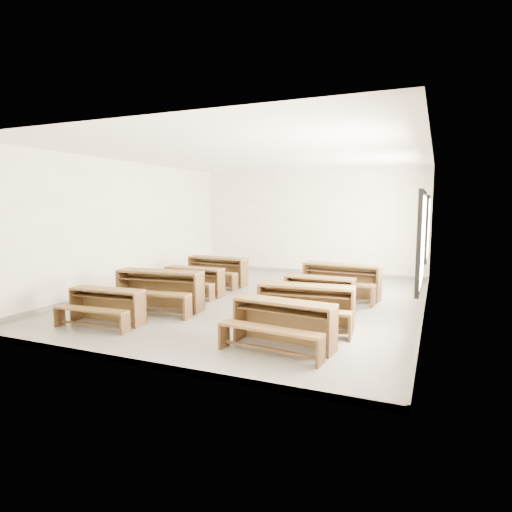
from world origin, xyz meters
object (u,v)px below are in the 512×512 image
at_px(desk_set_3, 217,269).
at_px(desk_set_6, 319,290).
at_px(desk_set_1, 159,287).
at_px(desk_set_2, 193,279).
at_px(desk_set_0, 106,304).
at_px(desk_set_7, 341,278).
at_px(desk_set_4, 283,321).
at_px(desk_set_5, 305,303).

height_order(desk_set_3, desk_set_6, desk_set_3).
bearing_deg(desk_set_1, desk_set_2, 87.56).
distance_m(desk_set_0, desk_set_3, 4.12).
bearing_deg(desk_set_3, desk_set_7, -2.50).
bearing_deg(desk_set_1, desk_set_4, -27.99).
bearing_deg(desk_set_5, desk_set_7, 82.82).
distance_m(desk_set_1, desk_set_4, 3.31).
bearing_deg(desk_set_2, desk_set_0, -92.48).
relative_size(desk_set_1, desk_set_3, 1.11).
bearing_deg(desk_set_2, desk_set_6, -1.41).
relative_size(desk_set_0, desk_set_4, 0.89).
xyz_separation_m(desk_set_6, desk_set_7, (0.21, 1.11, 0.08)).
bearing_deg(desk_set_3, desk_set_4, -47.46).
height_order(desk_set_2, desk_set_7, desk_set_7).
relative_size(desk_set_3, desk_set_7, 0.93).
xyz_separation_m(desk_set_2, desk_set_5, (3.21, -1.59, 0.05)).
distance_m(desk_set_0, desk_set_1, 1.26).
bearing_deg(desk_set_4, desk_set_0, -173.70).
relative_size(desk_set_1, desk_set_5, 1.08).
distance_m(desk_set_4, desk_set_5, 1.13).
bearing_deg(desk_set_2, desk_set_1, -85.33).
bearing_deg(desk_set_0, desk_set_1, 74.60).
distance_m(desk_set_3, desk_set_7, 3.41).
xyz_separation_m(desk_set_2, desk_set_3, (-0.12, 1.38, 0.05)).
relative_size(desk_set_0, desk_set_1, 0.77).
relative_size(desk_set_6, desk_set_7, 0.80).
xyz_separation_m(desk_set_3, desk_set_7, (3.39, -0.36, 0.03)).
distance_m(desk_set_0, desk_set_6, 4.15).
xyz_separation_m(desk_set_0, desk_set_6, (3.20, 2.65, 0.01)).
relative_size(desk_set_2, desk_set_4, 0.89).
xyz_separation_m(desk_set_1, desk_set_4, (3.08, -1.20, -0.06)).
bearing_deg(desk_set_7, desk_set_3, 179.17).
height_order(desk_set_3, desk_set_4, desk_set_3).
relative_size(desk_set_0, desk_set_3, 0.85).
bearing_deg(desk_set_1, desk_set_7, 32.05).
relative_size(desk_set_1, desk_set_6, 1.29).
height_order(desk_set_4, desk_set_5, desk_set_5).
bearing_deg(desk_set_4, desk_set_6, 98.88).
xyz_separation_m(desk_set_1, desk_set_2, (-0.11, 1.52, -0.09)).
height_order(desk_set_1, desk_set_5, desk_set_1).
height_order(desk_set_5, desk_set_7, desk_set_7).
distance_m(desk_set_0, desk_set_2, 2.75).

